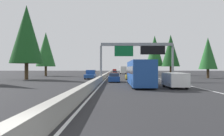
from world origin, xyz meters
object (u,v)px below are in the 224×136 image
(conifer_left_near, at_px, (26,34))
(sign_gantry_overhead, at_px, (138,51))
(minivan_distant_a, at_px, (141,73))
(conifer_left_mid, at_px, (46,49))
(sedan_far_right, at_px, (114,78))
(conifer_right_far, at_px, (155,51))
(bus_mid_center, at_px, (140,72))
(conifer_right_mid, at_px, (171,51))
(conifer_right_distant, at_px, (151,57))
(pickup_far_center, at_px, (115,71))
(oncoming_near, at_px, (91,75))
(minivan_near_center, at_px, (175,79))
(box_truck_mid_right, at_px, (123,70))
(sedan_mid_left, at_px, (130,76))
(sedan_distant_b, at_px, (115,73))
(conifer_right_near, at_px, (208,53))

(conifer_left_near, bearing_deg, sign_gantry_overhead, -104.02)
(minivan_distant_a, bearing_deg, conifer_left_mid, 73.71)
(sedan_far_right, relative_size, minivan_distant_a, 0.88)
(minivan_distant_a, xyz_separation_m, conifer_right_far, (20.08, -6.80, 7.21))
(bus_mid_center, bearing_deg, sign_gantry_overhead, -4.37)
(conifer_right_mid, height_order, conifer_right_distant, conifer_right_mid)
(sign_gantry_overhead, height_order, conifer_right_distant, conifer_right_distant)
(conifer_left_near, bearing_deg, bus_mid_center, -128.07)
(pickup_far_center, xyz_separation_m, oncoming_near, (-69.31, 4.79, 0.00))
(minivan_near_center, relative_size, bus_mid_center, 0.43)
(box_truck_mid_right, bearing_deg, pickup_far_center, 8.10)
(sedan_mid_left, bearing_deg, bus_mid_center, -179.80)
(minivan_near_center, bearing_deg, conifer_left_mid, 33.54)
(sedan_far_right, height_order, conifer_right_far, conifer_right_far)
(sedan_far_right, distance_m, conifer_right_distant, 77.31)
(conifer_right_mid, bearing_deg, conifer_right_distant, 0.10)
(sedan_mid_left, distance_m, conifer_left_near, 22.00)
(sedan_distant_b, bearing_deg, minivan_distant_a, -162.19)
(sign_gantry_overhead, xyz_separation_m, conifer_right_near, (12.77, -17.05, 0.36))
(conifer_right_mid, bearing_deg, minivan_distant_a, 143.38)
(bus_mid_center, xyz_separation_m, conifer_right_far, (49.72, -10.34, 6.44))
(sedan_distant_b, height_order, conifer_right_distant, conifer_right_distant)
(conifer_right_far, height_order, conifer_left_near, conifer_left_near)
(box_truck_mid_right, relative_size, sedan_far_right, 1.93)
(conifer_left_near, height_order, conifer_left_mid, conifer_left_near)
(minivan_near_center, distance_m, conifer_right_far, 53.55)
(conifer_right_far, bearing_deg, sedan_far_right, 161.84)
(sign_gantry_overhead, distance_m, pickup_far_center, 78.36)
(box_truck_mid_right, distance_m, conifer_right_mid, 24.93)
(box_truck_mid_right, xyz_separation_m, conifer_right_distant, (19.52, -14.32, 6.21))
(oncoming_near, distance_m, conifer_right_near, 26.82)
(box_truck_mid_right, bearing_deg, conifer_left_mid, 138.58)
(sedan_mid_left, bearing_deg, conifer_right_mid, -28.10)
(sign_gantry_overhead, relative_size, pickup_far_center, 2.26)
(bus_mid_center, xyz_separation_m, pickup_far_center, (88.83, 3.45, -0.80))
(sign_gantry_overhead, distance_m, sedan_distant_b, 40.41)
(minivan_distant_a, bearing_deg, conifer_right_far, -18.71)
(minivan_distant_a, bearing_deg, conifer_right_near, -113.30)
(bus_mid_center, distance_m, pickup_far_center, 88.90)
(box_truck_mid_right, bearing_deg, conifer_right_far, -143.98)
(sedan_far_right, xyz_separation_m, conifer_right_near, (15.10, -21.10, 4.91))
(box_truck_mid_right, relative_size, pickup_far_center, 1.52)
(box_truck_mid_right, height_order, minivan_distant_a, box_truck_mid_right)
(oncoming_near, bearing_deg, sedan_mid_left, 73.70)
(sedan_mid_left, xyz_separation_m, minivan_distant_a, (12.52, -3.60, 0.27))
(sedan_distant_b, bearing_deg, sedan_mid_left, -174.63)
(conifer_right_mid, bearing_deg, sedan_distant_b, 70.54)
(pickup_far_center, distance_m, conifer_right_distant, 19.95)
(conifer_right_mid, bearing_deg, sedan_mid_left, 151.90)
(conifer_right_distant, relative_size, conifer_left_near, 0.88)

